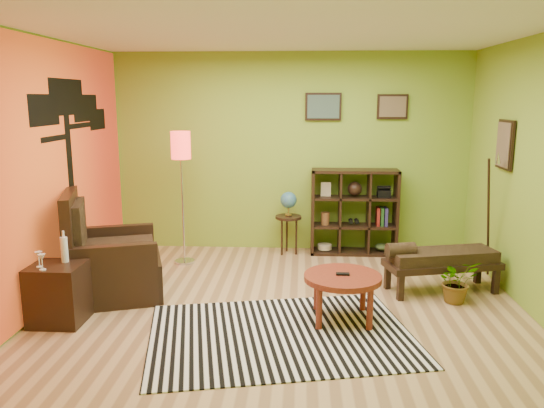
# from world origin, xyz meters

# --- Properties ---
(ground) EXTENTS (5.00, 5.00, 0.00)m
(ground) POSITION_xyz_m (0.00, 0.00, 0.00)
(ground) COLOR tan
(ground) RESTS_ON ground
(room_shell) EXTENTS (5.04, 4.54, 2.82)m
(room_shell) POSITION_xyz_m (-0.09, 0.01, 1.80)
(room_shell) COLOR #7FA932
(room_shell) RESTS_ON ground
(zebra_rug) EXTENTS (2.72, 2.16, 0.01)m
(zebra_rug) POSITION_xyz_m (-0.02, -0.67, 0.01)
(zebra_rug) COLOR white
(zebra_rug) RESTS_ON ground
(coffee_table) EXTENTS (0.76, 0.76, 0.49)m
(coffee_table) POSITION_xyz_m (0.58, -0.29, 0.40)
(coffee_table) COLOR maroon
(coffee_table) RESTS_ON ground
(armchair) EXTENTS (1.22, 1.21, 1.18)m
(armchair) POSITION_xyz_m (-1.97, 0.25, 0.36)
(armchair) COLOR black
(armchair) RESTS_ON ground
(side_cabinet) EXTENTS (0.50, 0.45, 0.90)m
(side_cabinet) POSITION_xyz_m (-2.20, -0.51, 0.30)
(side_cabinet) COLOR black
(side_cabinet) RESTS_ON ground
(floor_lamp) EXTENTS (0.26, 0.26, 1.75)m
(floor_lamp) POSITION_xyz_m (-1.40, 1.47, 1.42)
(floor_lamp) COLOR silver
(floor_lamp) RESTS_ON ground
(globe_table) EXTENTS (0.36, 0.36, 0.89)m
(globe_table) POSITION_xyz_m (-0.02, 1.96, 0.67)
(globe_table) COLOR black
(globe_table) RESTS_ON ground
(cube_shelf) EXTENTS (1.20, 0.35, 1.20)m
(cube_shelf) POSITION_xyz_m (0.91, 2.03, 0.60)
(cube_shelf) COLOR black
(cube_shelf) RESTS_ON ground
(bench) EXTENTS (1.36, 0.74, 0.60)m
(bench) POSITION_xyz_m (1.73, 0.57, 0.38)
(bench) COLOR black
(bench) RESTS_ON ground
(potted_plant) EXTENTS (0.55, 0.58, 0.37)m
(potted_plant) POSITION_xyz_m (1.84, 0.25, 0.19)
(potted_plant) COLOR #26661E
(potted_plant) RESTS_ON ground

